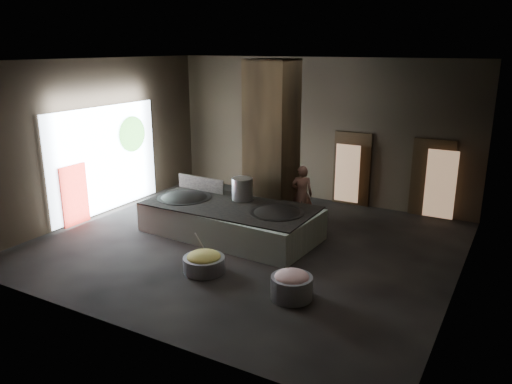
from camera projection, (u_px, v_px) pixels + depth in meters
The scene contains 28 objects.
floor at pixel (247, 245), 12.69m from camera, with size 10.00×9.00×0.10m, color black.
ceiling at pixel (246, 58), 11.39m from camera, with size 10.00×9.00×0.10m, color black.
back_wall at pixel (318, 130), 15.85m from camera, with size 10.00×0.10×4.50m, color black.
front_wall at pixel (108, 208), 8.23m from camera, with size 10.00×0.10×4.50m, color black.
left_wall at pixel (96, 138), 14.41m from camera, with size 0.10×9.00×4.50m, color black.
right_wall at pixel (471, 184), 9.67m from camera, with size 0.10×9.00×4.50m, color black.
pillar at pixel (272, 143), 13.77m from camera, with size 1.20×1.20×4.50m, color black.
hearth_platform at pixel (230, 220), 13.15m from camera, with size 4.58×2.19×0.80m, color silver.
platform_cap at pixel (230, 205), 13.03m from camera, with size 4.48×2.15×0.03m, color black.
wok_left at pixel (184, 200), 13.68m from camera, with size 1.44×1.44×0.40m, color black.
wok_left_rim at pixel (184, 198), 13.66m from camera, with size 1.47×1.47×0.05m, color black.
wok_right at pixel (277, 215), 12.46m from camera, with size 1.34×1.34×0.38m, color black.
wok_right_rim at pixel (277, 213), 12.44m from camera, with size 1.37×1.37×0.05m, color black.
stock_pot at pixel (242, 189), 13.38m from camera, with size 0.56×0.56×0.60m, color #A9AEB1.
splash_guard at pixel (201, 184), 14.27m from camera, with size 1.59×0.06×0.40m, color black.
cook at pixel (302, 194), 13.98m from camera, with size 0.60×0.39×1.65m, color brown.
veg_basin at pixel (204, 264), 11.05m from camera, with size 0.92×0.92×0.34m, color gray.
veg_fill at pixel (204, 257), 11.00m from camera, with size 0.76×0.76×0.23m, color #88A851.
ladle at pixel (202, 245), 11.14m from camera, with size 0.03×0.03×0.73m, color #A9AEB1.
meat_basin at pixel (292, 287), 9.87m from camera, with size 0.83×0.83×0.46m, color gray.
meat_fill at pixel (292, 277), 9.81m from camera, with size 0.69×0.69×0.26m, color #CE7B82.
doorway_near at pixel (352, 170), 15.53m from camera, with size 1.18×0.08×2.38m, color black.
doorway_near_glow at pixel (347, 173), 15.33m from camera, with size 0.76×0.04×1.79m, color #8C6647.
doorway_far at pixel (432, 180), 14.40m from camera, with size 1.18×0.08×2.38m, color black.
doorway_far_glow at pixel (440, 184), 14.12m from camera, with size 0.83×0.04×1.97m, color #8C6647.
left_opening at pixel (105, 159), 14.71m from camera, with size 0.04×4.20×3.10m, color white.
pavilion_sliver at pixel (75, 195), 13.80m from camera, with size 0.05×0.90×1.70m, color maroon.
tree_silhouette at pixel (132, 134), 15.41m from camera, with size 0.28×1.10×1.10m, color #194714.
Camera 1 is at (5.96, -10.18, 4.82)m, focal length 35.00 mm.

